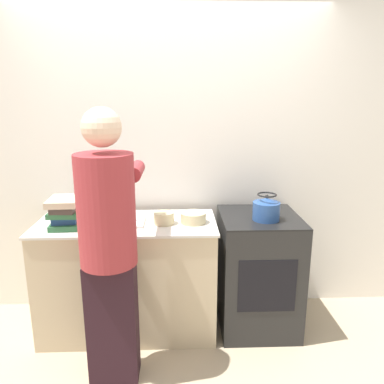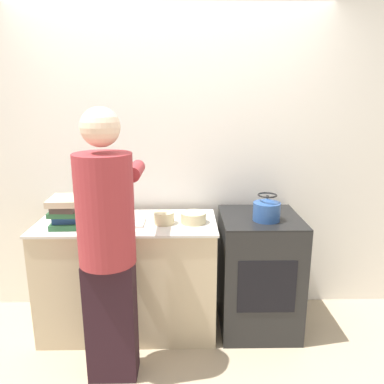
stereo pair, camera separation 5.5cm
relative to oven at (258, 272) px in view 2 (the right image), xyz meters
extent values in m
plane|color=tan|center=(-0.69, -0.32, -0.46)|extent=(12.00, 12.00, 0.00)
cube|color=white|center=(-0.69, 0.38, 0.84)|extent=(8.00, 0.05, 2.60)
cube|color=#C6B28E|center=(-1.01, -0.02, -0.02)|extent=(1.32, 0.59, 0.87)
cube|color=beige|center=(-1.01, -0.02, 0.42)|extent=(1.34, 0.61, 0.02)
cube|color=black|center=(0.00, 0.00, -0.01)|extent=(0.60, 0.63, 0.91)
cube|color=black|center=(0.00, 0.00, 0.45)|extent=(0.60, 0.63, 0.01)
cube|color=black|center=(0.00, -0.31, 0.04)|extent=(0.42, 0.01, 0.40)
cube|color=black|center=(-1.05, -0.56, -0.05)|extent=(0.31, 0.19, 0.81)
cylinder|color=maroon|center=(-1.05, -0.56, 0.69)|extent=(0.35, 0.35, 0.68)
sphere|color=beige|center=(-1.05, -0.56, 1.18)|extent=(0.23, 0.23, 0.23)
cylinder|color=maroon|center=(-1.20, -0.25, 0.87)|extent=(0.10, 0.30, 0.10)
cylinder|color=maroon|center=(-0.90, -0.25, 0.87)|extent=(0.10, 0.30, 0.10)
cube|color=silver|center=(-1.02, -0.06, 0.44)|extent=(0.29, 0.23, 0.02)
cube|color=silver|center=(-0.96, -0.04, 0.45)|extent=(0.15, 0.06, 0.01)
cube|color=black|center=(-1.07, -0.06, 0.45)|extent=(0.09, 0.05, 0.01)
cylinder|color=#284C8C|center=(0.02, -0.09, 0.53)|extent=(0.20, 0.20, 0.13)
cone|color=#284C8C|center=(0.02, -0.09, 0.61)|extent=(0.16, 0.16, 0.03)
sphere|color=black|center=(0.02, -0.09, 0.64)|extent=(0.02, 0.02, 0.02)
torus|color=black|center=(0.02, -0.09, 0.65)|extent=(0.14, 0.14, 0.01)
cylinder|color=#C6B789|center=(-0.51, -0.05, 0.47)|extent=(0.19, 0.19, 0.08)
cylinder|color=#C6B789|center=(-0.73, -0.07, 0.48)|extent=(0.15, 0.15, 0.09)
cylinder|color=tan|center=(-1.43, 0.15, 0.51)|extent=(0.13, 0.13, 0.15)
cylinder|color=#28231E|center=(-1.43, 0.15, 0.59)|extent=(0.13, 0.13, 0.01)
cube|color=#2D663D|center=(-1.43, -0.10, 0.45)|extent=(0.22, 0.28, 0.04)
cube|color=navy|center=(-1.44, -0.10, 0.50)|extent=(0.18, 0.23, 0.05)
cube|color=#2D663D|center=(-1.43, -0.11, 0.54)|extent=(0.21, 0.25, 0.04)
cube|color=#423833|center=(-1.42, -0.10, 0.58)|extent=(0.17, 0.27, 0.04)
cube|color=beige|center=(-1.44, -0.11, 0.62)|extent=(0.22, 0.27, 0.04)
camera|label=1|loc=(-0.62, -2.69, 1.34)|focal=35.00mm
camera|label=2|loc=(-0.57, -2.70, 1.34)|focal=35.00mm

